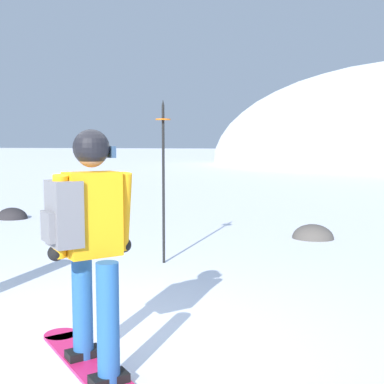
{
  "coord_description": "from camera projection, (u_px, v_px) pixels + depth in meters",
  "views": [
    {
      "loc": [
        1.94,
        -3.26,
        1.62
      ],
      "look_at": [
        0.12,
        2.79,
        1.0
      ],
      "focal_mm": 46.53,
      "sensor_mm": 36.0,
      "label": 1
    }
  ],
  "objects": [
    {
      "name": "snowboarder_main",
      "position": [
        89.0,
        245.0,
        3.42
      ],
      "size": [
        1.46,
        1.3,
        1.71
      ],
      "color": "#D11E5B",
      "rests_on": "ground"
    },
    {
      "name": "piste_marker_near",
      "position": [
        163.0,
        172.0,
        6.64
      ],
      "size": [
        0.2,
        0.2,
        2.19
      ],
      "color": "black",
      "rests_on": "ground"
    },
    {
      "name": "rock_dark",
      "position": [
        12.0,
        219.0,
        10.73
      ],
      "size": [
        0.68,
        0.58,
        0.48
      ],
      "color": "#282628",
      "rests_on": "ground"
    },
    {
      "name": "ground_plane",
      "position": [
        72.0,
        355.0,
        3.82
      ],
      "size": [
        300.0,
        300.0,
        0.0
      ],
      "primitive_type": "plane",
      "color": "white"
    },
    {
      "name": "rock_mid",
      "position": [
        313.0,
        238.0,
        8.48
      ],
      "size": [
        0.7,
        0.59,
        0.49
      ],
      "color": "#4C4742",
      "rests_on": "ground"
    }
  ]
}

